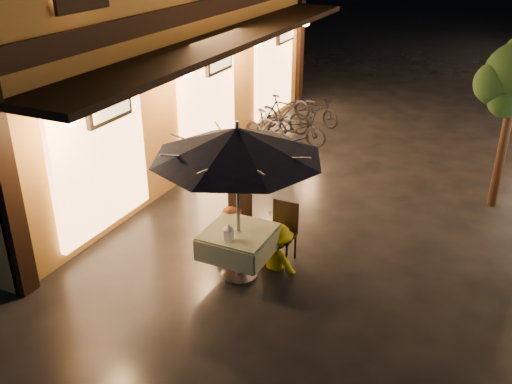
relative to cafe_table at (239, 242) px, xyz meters
The scene contains 13 objects.
ground 1.09m from the cafe_table, 20.53° to the right, with size 90.00×90.00×0.00m, color black.
cafe_table is the anchor object (origin of this frame).
patio_umbrella 1.56m from the cafe_table, ahead, with size 2.45×2.45×2.46m.
cafe_chair_left 0.84m from the cafe_table, 118.51° to the left, with size 0.42×0.42×0.97m.
cafe_chair_right 0.84m from the cafe_table, 61.49° to the left, with size 0.42×0.42×0.97m.
table_lantern 0.45m from the cafe_table, 90.00° to the right, with size 0.16×0.16×0.25m.
person_orange 0.74m from the cafe_table, 128.99° to the left, with size 0.78×0.61×1.61m, color orange.
person_yellow 0.66m from the cafe_table, 51.01° to the left, with size 0.89×0.51×1.39m, color #DBC000.
bicycle_0 4.07m from the cafe_table, 110.02° to the left, with size 0.66×1.88×0.99m, color black.
bicycle_1 5.06m from the cafe_table, 109.01° to the left, with size 0.47×1.68×1.01m, color black.
bicycle_2 5.80m from the cafe_table, 103.14° to the left, with size 0.54×1.54×0.81m, color black.
bicycle_3 6.65m from the cafe_table, 107.06° to the left, with size 0.43×1.53×0.92m, color black.
bicycle_4 7.42m from the cafe_table, 100.93° to the left, with size 0.54×1.54×0.81m, color black.
Camera 1 is at (2.49, -6.15, 4.89)m, focal length 40.00 mm.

